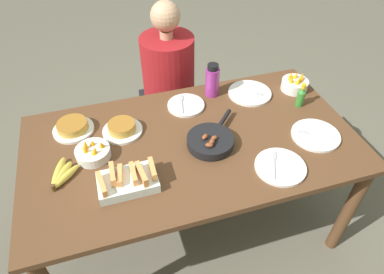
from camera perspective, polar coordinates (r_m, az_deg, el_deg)
The scene contains 16 objects.
ground_plane at distance 2.42m, azimuth 0.00°, elevation -14.10°, with size 14.00×14.00×0.00m, color #666051.
dining_table at distance 1.88m, azimuth 0.00°, elevation -2.77°, with size 1.76×0.96×0.78m.
banana_bunch at distance 1.74m, azimuth -20.91°, elevation -5.88°, with size 0.15×0.21×0.04m.
melon_tray at distance 1.61m, azimuth -10.66°, elevation -7.12°, with size 0.27×0.17×0.10m.
skillet at distance 1.78m, azimuth 3.13°, elevation -0.65°, with size 0.32×0.33×0.08m.
frittata_plate_center at distance 1.97m, azimuth -19.24°, elevation 1.53°, with size 0.22×0.22×0.06m.
frittata_plate_side at distance 1.89m, azimuth -11.56°, elevation 1.41°, with size 0.22×0.22×0.06m.
empty_plate_near_front at distance 1.95m, azimuth 19.90°, elevation 0.29°, with size 0.26×0.26×0.02m.
empty_plate_far_left at distance 2.04m, azimuth -1.03°, elevation 5.30°, with size 0.22×0.22×0.02m.
empty_plate_far_right at distance 1.73m, azimuth 14.49°, elevation -4.83°, with size 0.25×0.25×0.02m.
empty_plate_mid_edge at distance 2.16m, azimuth 9.59°, elevation 7.23°, with size 0.27×0.27×0.02m.
fruit_bowl_mango at distance 2.25m, azimuth 16.76°, elevation 8.48°, with size 0.16×0.16×0.11m.
fruit_bowl_citrus at distance 1.78m, azimuth -16.19°, elevation -2.43°, with size 0.17×0.17×0.10m.
water_bottle at distance 2.09m, azimuth 3.41°, elevation 9.36°, with size 0.08×0.08×0.21m.
hot_sauce_bottle at distance 2.11m, azimuth 17.72°, elevation 6.50°, with size 0.05×0.05×0.15m.
person_figure at distance 2.53m, azimuth -3.70°, elevation 6.07°, with size 0.39×0.39×1.25m.
Camera 1 is at (-0.39, -1.25, 2.03)m, focal length 32.00 mm.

